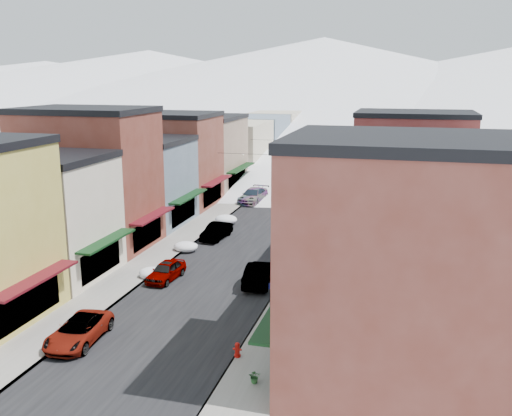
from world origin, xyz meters
The scene contains 39 objects.
ground centered at (0.00, 0.00, 0.00)m, with size 600.00×600.00×0.00m, color gray.
road centered at (0.00, 60.00, 0.01)m, with size 10.00×160.00×0.01m, color black.
sidewalk_left centered at (-6.60, 60.00, 0.07)m, with size 3.20×160.00×0.15m, color gray.
sidewalk_right centered at (6.60, 60.00, 0.07)m, with size 3.20×160.00×0.15m, color gray.
curb_left centered at (-5.05, 60.00, 0.07)m, with size 0.10×160.00×0.15m, color slate.
curb_right centered at (5.05, 60.00, 0.07)m, with size 0.10×160.00×0.15m, color slate.
bldg_l_cream centered at (-13.19, 12.50, 4.76)m, with size 11.30×8.20×9.50m.
bldg_l_brick_near centered at (-13.69, 20.50, 6.26)m, with size 12.30×8.20×12.50m.
bldg_l_grayblue centered at (-13.19, 29.00, 4.51)m, with size 11.30×9.20×9.00m.
bldg_l_brick_far centered at (-14.19, 38.00, 5.51)m, with size 13.30×9.20×11.00m.
bldg_l_tan centered at (-13.19, 48.00, 5.01)m, with size 11.30×11.20×10.00m.
bldg_r_brick_near centered at (13.69, 3.00, 6.26)m, with size 12.30×9.20×12.50m.
bldg_r_green centered at (13.19, 12.00, 4.76)m, with size 11.30×9.20×9.50m.
bldg_r_blue centered at (13.19, 21.00, 5.26)m, with size 11.30×9.20×10.50m.
bldg_r_cream centered at (13.69, 30.00, 4.51)m, with size 12.30×9.20×9.00m.
bldg_r_brick_far centered at (14.19, 39.00, 5.76)m, with size 13.30×9.20×11.50m.
bldg_r_tan centered at (13.19, 49.00, 4.76)m, with size 11.30×11.20×9.50m.
distant_blocks centered at (0.00, 83.00, 4.00)m, with size 34.00×55.00×8.00m.
mountain_ridge centered at (-19.47, 277.18, 14.36)m, with size 670.00×340.00×34.00m.
overhead_cables centered at (0.00, 47.50, 6.20)m, with size 16.40×15.04×0.04m.
car_white_suv centered at (-4.30, 3.00, 0.72)m, with size 2.38×5.17×1.44m, color #B9B9BB.
car_silver_sedan centered at (-3.61, 13.95, 0.72)m, with size 1.71×4.24×1.44m, color gray.
car_dark_hatch centered at (-3.50, 25.51, 0.75)m, with size 1.58×4.53×1.49m, color black.
car_silver_wagon centered at (-4.30, 41.86, 0.86)m, with size 2.40×5.91×1.71m, color #989A9F.
car_green_sedan centered at (3.50, 14.91, 0.84)m, with size 1.77×5.08×1.67m, color black.
car_gray_suv centered at (3.50, 34.65, 0.82)m, with size 1.93×4.79×1.63m, color gray.
car_black_sedan centered at (4.29, 41.00, 0.83)m, with size 2.32×5.72×1.66m, color black.
car_lane_silver centered at (-0.60, 51.25, 0.68)m, with size 1.61×3.99×1.36m, color #ABAEB3.
car_lane_white centered at (1.19, 72.94, 0.81)m, with size 2.69×5.84×1.62m, color white.
fire_hydrant centered at (5.20, 3.42, 0.53)m, with size 0.49×0.37×0.84m.
parking_sign centered at (5.60, 9.46, 1.46)m, with size 0.14×0.29×2.23m.
trash_can centered at (5.60, 13.67, 0.65)m, with size 0.57×0.57×0.98m.
streetlamp_near centered at (6.20, 26.99, 2.89)m, with size 0.36×0.36×4.35m.
streetlamp_far centered at (5.66, 50.79, 3.13)m, with size 0.39×0.39×4.73m.
planter_near centered at (6.82, 1.03, 0.49)m, with size 0.61×0.52×0.67m, color #2C622D.
planter_far centered at (7.80, 1.00, 0.47)m, with size 0.36×0.36×0.65m, color #2E5024.
snow_pile_near centered at (-4.69, 14.00, 0.42)m, with size 2.09×2.49×0.89m.
snow_pile_mid centered at (-4.81, 21.08, 0.43)m, with size 2.12×2.50×0.90m.
snow_pile_far centered at (-4.28, 31.06, 0.48)m, with size 2.36×2.65×1.00m.
Camera 1 is at (13.51, -23.92, 15.18)m, focal length 40.00 mm.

